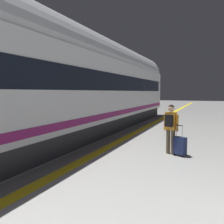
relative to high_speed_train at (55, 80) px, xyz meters
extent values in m
cube|color=yellow|center=(2.21, 1.05, -2.50)|extent=(0.36, 80.00, 0.01)
cube|color=slate|center=(1.83, 1.05, -2.50)|extent=(0.72, 80.00, 0.01)
cube|color=#38383D|center=(0.00, 0.50, -2.15)|extent=(2.67, 25.36, 0.70)
cube|color=silver|center=(0.00, 0.50, -0.35)|extent=(2.90, 26.42, 2.90)
cylinder|color=silver|center=(0.00, 0.50, 1.05)|extent=(2.84, 25.89, 2.84)
cube|color=black|center=(0.00, 0.50, 0.00)|extent=(2.93, 24.83, 0.80)
cube|color=#8C1966|center=(0.00, 0.50, -1.50)|extent=(2.94, 25.89, 0.24)
cube|color=gray|center=(-1.46, 4.46, -0.60)|extent=(0.02, 0.90, 2.00)
cylinder|color=brown|center=(4.43, 0.01, -2.10)|extent=(0.13, 0.13, 0.81)
cylinder|color=brown|center=(4.59, -0.04, -2.10)|extent=(0.13, 0.13, 0.81)
cube|color=orange|center=(4.51, -0.02, -1.40)|extent=(0.37, 0.28, 0.58)
cylinder|color=orange|center=(4.31, 0.06, -1.45)|extent=(0.09, 0.09, 0.54)
cylinder|color=orange|center=(4.72, -0.07, -1.45)|extent=(0.09, 0.09, 0.54)
sphere|color=beige|center=(4.51, -0.02, -0.99)|extent=(0.21, 0.21, 0.21)
sphere|color=black|center=(4.51, -0.02, -0.96)|extent=(0.19, 0.19, 0.19)
cube|color=black|center=(4.47, -0.15, -1.38)|extent=(0.28, 0.20, 0.39)
cube|color=#19234C|center=(4.83, -0.16, -2.17)|extent=(0.44, 0.37, 0.55)
cube|color=#19234C|center=(4.88, -0.05, -2.24)|extent=(0.29, 0.15, 0.30)
cylinder|color=black|center=(4.67, -0.16, -2.47)|extent=(0.04, 0.06, 0.06)
cylinder|color=black|center=(4.93, -0.28, -2.47)|extent=(0.04, 0.06, 0.06)
cylinder|color=gray|center=(4.71, -0.16, -1.70)|extent=(0.02, 0.02, 0.38)
cylinder|color=gray|center=(4.90, -0.25, -1.70)|extent=(0.02, 0.02, 0.38)
cube|color=black|center=(4.81, -0.21, -1.51)|extent=(0.21, 0.12, 0.02)
camera|label=1|loc=(5.73, -8.11, -0.46)|focal=39.41mm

